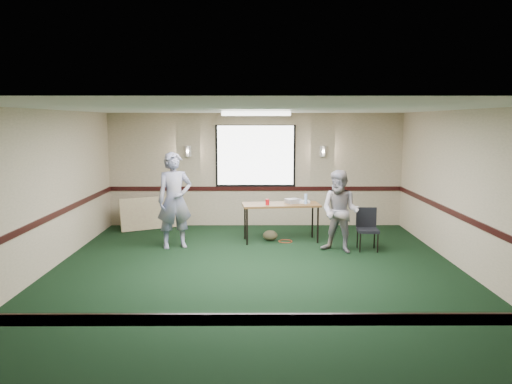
{
  "coord_description": "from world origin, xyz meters",
  "views": [
    {
      "loc": [
        -0.04,
        -7.87,
        2.51
      ],
      "look_at": [
        0.0,
        1.3,
        1.2
      ],
      "focal_mm": 35.0,
      "sensor_mm": 36.0,
      "label": 1
    }
  ],
  "objects_px": {
    "conference_chair": "(367,225)",
    "person_right": "(340,212)",
    "folding_table": "(281,206)",
    "projector": "(293,201)",
    "person_left": "(175,200)"
  },
  "relations": [
    {
      "from": "projector",
      "to": "conference_chair",
      "type": "relative_size",
      "value": 0.34
    },
    {
      "from": "person_left",
      "to": "person_right",
      "type": "bearing_deg",
      "value": -27.08
    },
    {
      "from": "conference_chair",
      "to": "person_right",
      "type": "relative_size",
      "value": 0.52
    },
    {
      "from": "person_right",
      "to": "folding_table",
      "type": "bearing_deg",
      "value": 170.29
    },
    {
      "from": "folding_table",
      "to": "person_right",
      "type": "xyz_separation_m",
      "value": [
        1.09,
        -0.88,
        0.05
      ]
    },
    {
      "from": "folding_table",
      "to": "conference_chair",
      "type": "relative_size",
      "value": 2.02
    },
    {
      "from": "folding_table",
      "to": "conference_chair",
      "type": "xyz_separation_m",
      "value": [
        1.66,
        -0.68,
        -0.26
      ]
    },
    {
      "from": "conference_chair",
      "to": "projector",
      "type": "bearing_deg",
      "value": 154.28
    },
    {
      "from": "conference_chair",
      "to": "person_right",
      "type": "height_order",
      "value": "person_right"
    },
    {
      "from": "conference_chair",
      "to": "person_right",
      "type": "distance_m",
      "value": 0.68
    },
    {
      "from": "person_left",
      "to": "person_right",
      "type": "relative_size",
      "value": 1.2
    },
    {
      "from": "projector",
      "to": "conference_chair",
      "type": "xyz_separation_m",
      "value": [
        1.4,
        -0.75,
        -0.37
      ]
    },
    {
      "from": "folding_table",
      "to": "person_left",
      "type": "bearing_deg",
      "value": -172.38
    },
    {
      "from": "person_left",
      "to": "person_right",
      "type": "height_order",
      "value": "person_left"
    },
    {
      "from": "person_right",
      "to": "person_left",
      "type": "bearing_deg",
      "value": -157.27
    }
  ]
}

